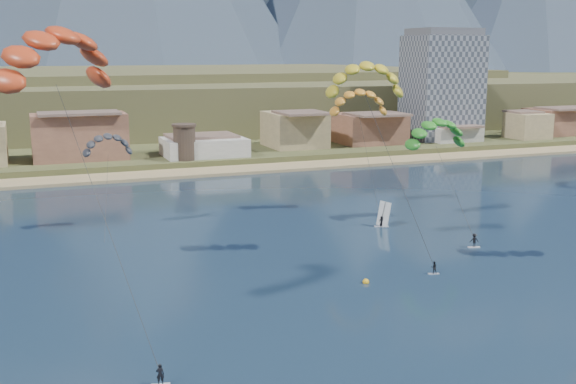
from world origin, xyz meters
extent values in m
plane|color=black|center=(0.00, 0.00, 0.00)|extent=(2400.00, 2400.00, 0.00)
cube|color=tan|center=(0.00, 106.00, 0.25)|extent=(2200.00, 12.00, 0.90)
cube|color=brown|center=(0.00, 560.00, 0.00)|extent=(2200.00, 900.00, 4.00)
cube|color=brown|center=(40.00, 220.00, 9.50)|extent=(320.00, 150.00, 15.00)
cube|color=#2F3C4F|center=(0.00, 900.00, 57.00)|extent=(2000.00, 200.00, 110.00)
cube|color=gray|center=(85.00, 128.00, 17.00)|extent=(20.00, 16.00, 30.00)
cube|color=#59595E|center=(85.00, 128.00, 33.00)|extent=(18.00, 14.40, 2.00)
cylinder|color=#47382D|center=(5.00, 114.00, 6.00)|extent=(5.20, 5.20, 8.00)
cylinder|color=#47382D|center=(5.00, 114.00, 10.30)|extent=(5.82, 5.82, 0.60)
imported|color=black|center=(-21.37, 5.86, 1.02)|extent=(0.75, 0.57, 1.83)
cylinder|color=#262626|center=(-24.43, 12.55, 12.77)|extent=(0.05, 0.05, 27.47)
cube|color=silver|center=(16.21, 23.27, 0.05)|extent=(1.42, 0.75, 0.09)
imported|color=black|center=(16.21, 23.27, 0.87)|extent=(0.89, 0.77, 1.57)
cylinder|color=#262626|center=(13.62, 28.11, 11.40)|extent=(0.05, 0.05, 23.51)
cube|color=silver|center=(28.15, 31.57, 0.06)|extent=(1.77, 1.03, 0.11)
imported|color=black|center=(28.15, 31.57, 1.09)|extent=(1.43, 1.09, 1.95)
cylinder|color=#262626|center=(29.86, 39.59, 6.80)|extent=(0.05, 0.05, 19.82)
cylinder|color=#262626|center=(-18.74, 55.91, 6.09)|extent=(0.04, 0.04, 14.08)
cylinder|color=#262626|center=(22.59, 53.60, 8.65)|extent=(0.04, 0.04, 18.51)
cube|color=silver|center=(21.60, 46.88, 0.06)|extent=(2.33, 1.33, 0.11)
imported|color=black|center=(21.60, 46.88, 0.92)|extent=(0.91, 0.73, 1.61)
cube|color=white|center=(21.97, 46.88, 2.07)|extent=(1.59, 2.58, 3.84)
sphere|color=yellow|center=(6.68, 23.20, 0.14)|extent=(0.80, 0.80, 0.80)
camera|label=1|loc=(-30.56, -47.94, 27.27)|focal=43.36mm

